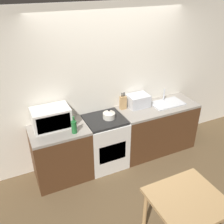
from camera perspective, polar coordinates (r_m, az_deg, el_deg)
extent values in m
plane|color=brown|center=(4.21, 5.48, -15.13)|extent=(16.00, 16.00, 0.00)
cube|color=silver|center=(4.19, -0.19, 6.16)|extent=(10.00, 0.06, 2.60)
cube|color=#4C2D19|center=(4.07, -11.50, -9.51)|extent=(0.86, 0.62, 0.86)
cube|color=gray|center=(3.81, -12.15, -4.17)|extent=(0.86, 0.62, 0.04)
cube|color=#4C2D19|center=(4.68, 10.00, -3.76)|extent=(1.42, 0.62, 0.86)
cube|color=gray|center=(4.46, 10.48, 1.13)|extent=(1.42, 0.62, 0.04)
cube|color=silver|center=(4.25, -1.63, -7.00)|extent=(0.64, 0.62, 0.86)
cube|color=black|center=(4.00, -1.72, -1.76)|extent=(0.62, 0.57, 0.04)
cube|color=black|center=(4.03, 0.13, -9.25)|extent=(0.46, 0.02, 0.32)
cylinder|color=beige|center=(3.98, -0.69, -0.81)|extent=(0.20, 0.20, 0.09)
cone|color=beige|center=(3.95, -0.69, 0.04)|extent=(0.19, 0.19, 0.04)
sphere|color=black|center=(3.93, -0.69, 0.45)|extent=(0.04, 0.04, 0.04)
cube|color=silver|center=(3.80, -13.74, -1.32)|extent=(0.55, 0.36, 0.31)
cube|color=black|center=(3.66, -13.12, -2.56)|extent=(0.49, 0.01, 0.25)
cylinder|color=#1E662D|center=(3.63, -8.65, -3.42)|extent=(0.08, 0.08, 0.19)
cylinder|color=#1E662D|center=(3.57, -8.80, -1.62)|extent=(0.03, 0.03, 0.07)
cube|color=tan|center=(4.24, 2.53, 2.15)|extent=(0.10, 0.08, 0.23)
cylinder|color=black|center=(4.16, 2.27, 3.94)|extent=(0.01, 0.01, 0.07)
cylinder|color=black|center=(4.17, 2.58, 4.00)|extent=(0.01, 0.01, 0.07)
cylinder|color=black|center=(4.18, 2.89, 4.07)|extent=(0.01, 0.01, 0.07)
cube|color=silver|center=(4.35, 5.99, 2.60)|extent=(0.36, 0.28, 0.21)
cube|color=black|center=(4.25, 6.91, 1.87)|extent=(0.32, 0.01, 0.17)
cube|color=silver|center=(4.55, 12.53, 1.94)|extent=(0.58, 0.35, 0.02)
cylinder|color=silver|center=(4.59, 11.79, 3.90)|extent=(0.03, 0.03, 0.22)
cube|color=tan|center=(3.08, 16.92, -18.66)|extent=(0.81, 0.74, 0.04)
cylinder|color=tan|center=(3.35, 7.54, -21.71)|extent=(0.05, 0.05, 0.68)
cylinder|color=tan|center=(3.66, 17.11, -17.44)|extent=(0.05, 0.05, 0.68)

